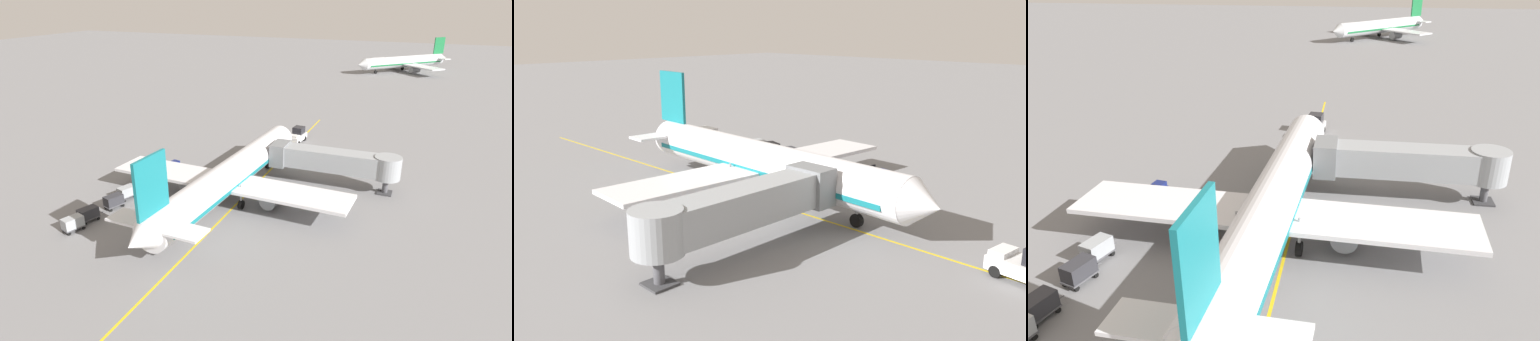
% 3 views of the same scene
% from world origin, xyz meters
% --- Properties ---
extents(ground_plane, '(400.00, 400.00, 0.00)m').
position_xyz_m(ground_plane, '(0.00, 0.00, 0.00)').
color(ground_plane, slate).
extents(gate_lead_in_line, '(0.24, 80.00, 0.01)m').
position_xyz_m(gate_lead_in_line, '(0.00, 0.00, 0.00)').
color(gate_lead_in_line, gold).
rests_on(gate_lead_in_line, ground).
extents(parked_airliner, '(30.22, 37.32, 10.63)m').
position_xyz_m(parked_airliner, '(-1.18, 0.09, 3.19)').
color(parked_airliner, silver).
rests_on(parked_airliner, ground).
extents(jet_bridge, '(16.76, 3.50, 4.98)m').
position_xyz_m(jet_bridge, '(9.45, 9.05, 3.46)').
color(jet_bridge, '#93999E').
rests_on(jet_bridge, ground).
extents(baggage_tug_lead, '(1.68, 2.68, 1.62)m').
position_xyz_m(baggage_tug_lead, '(-12.70, 5.23, 0.71)').
color(baggage_tug_lead, navy).
rests_on(baggage_tug_lead, ground).
extents(baggage_cart_front, '(1.91, 2.97, 1.58)m').
position_xyz_m(baggage_cart_front, '(-13.17, -4.41, 0.95)').
color(baggage_cart_front, '#4C4C51').
rests_on(baggage_cart_front, ground).
extents(baggage_cart_second_in_train, '(1.91, 2.97, 1.58)m').
position_xyz_m(baggage_cart_second_in_train, '(-13.04, -7.08, 0.95)').
color(baggage_cart_second_in_train, '#4C4C51').
rests_on(baggage_cart_second_in_train, ground).
extents(baggage_cart_third_in_train, '(1.91, 2.97, 1.58)m').
position_xyz_m(baggage_cart_third_in_train, '(-13.56, -10.78, 0.95)').
color(baggage_cart_third_in_train, '#4C4C51').
rests_on(baggage_cart_third_in_train, ground).
extents(baggage_cart_tail_end, '(1.91, 2.97, 1.58)m').
position_xyz_m(baggage_cart_tail_end, '(-13.57, -13.12, 0.95)').
color(baggage_cart_tail_end, '#4C4C51').
rests_on(baggage_cart_tail_end, ground).
extents(ground_crew_wing_walker, '(0.69, 0.40, 1.69)m').
position_xyz_m(ground_crew_wing_walker, '(-7.89, 0.99, 0.95)').
color(ground_crew_wing_walker, '#232328').
rests_on(ground_crew_wing_walker, ground).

